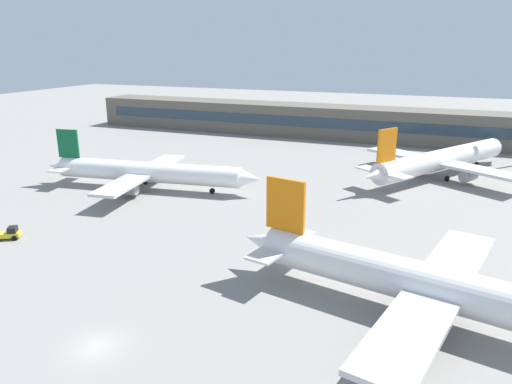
# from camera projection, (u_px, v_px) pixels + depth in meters

# --- Properties ---
(ground_plane) EXTENTS (400.00, 400.00, 0.00)m
(ground_plane) POSITION_uv_depth(u_px,v_px,m) (260.00, 210.00, 78.56)
(ground_plane) COLOR gray
(terminal_building) EXTENTS (158.05, 12.13, 9.00)m
(terminal_building) POSITION_uv_depth(u_px,v_px,m) (347.00, 123.00, 137.01)
(terminal_building) COLOR #5B564C
(terminal_building) RESTS_ON ground_plane
(airplane_near) EXTENTS (47.01, 33.24, 11.72)m
(airplane_near) POSITION_uv_depth(u_px,v_px,m) (452.00, 292.00, 45.43)
(airplane_near) COLOR white
(airplane_near) RESTS_ON ground_plane
(airplane_mid) EXTENTS (42.53, 29.89, 10.53)m
(airplane_mid) POSITION_uv_depth(u_px,v_px,m) (150.00, 172.00, 89.10)
(airplane_mid) COLOR white
(airplane_mid) RESTS_ON ground_plane
(airplane_far) EXTENTS (30.72, 42.12, 11.67)m
(airplane_far) POSITION_uv_depth(u_px,v_px,m) (443.00, 159.00, 97.59)
(airplane_far) COLOR white
(airplane_far) RESTS_ON ground_plane
(baggage_tug_yellow) EXTENTS (3.85, 3.18, 1.75)m
(baggage_tug_yellow) POSITION_uv_depth(u_px,v_px,m) (8.00, 234.00, 66.71)
(baggage_tug_yellow) COLOR yellow
(baggage_tug_yellow) RESTS_ON ground_plane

